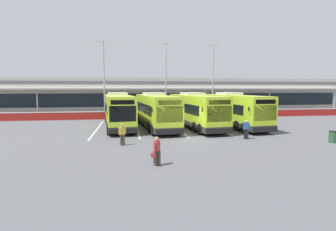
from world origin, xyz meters
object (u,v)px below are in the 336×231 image
coach_bus_left_centre (156,111)px  lamp_post_west (104,74)px  coach_bus_leftmost (118,111)px  pedestrian_child (122,134)px  coach_bus_right_centre (233,110)px  pedestrian_in_dark_coat (246,129)px  litter_bin (332,137)px  pedestrian_with_handbag (157,150)px  lamp_post_east (213,75)px  coach_bus_centre (195,111)px  lamp_post_centre (166,75)px

coach_bus_left_centre → lamp_post_west: lamp_post_west is taller
coach_bus_leftmost → pedestrian_child: coach_bus_leftmost is taller
coach_bus_right_centre → pedestrian_in_dark_coat: (-1.79, -7.30, -0.91)m
litter_bin → pedestrian_child: bearing=175.0°
pedestrian_with_handbag → lamp_post_west: (-4.96, 24.93, 5.43)m
lamp_post_west → lamp_post_east: size_ratio=1.00×
coach_bus_centre → lamp_post_west: lamp_post_west is taller
pedestrian_child → litter_bin: size_ratio=1.74×
coach_bus_leftmost → lamp_post_west: lamp_post_west is taller
pedestrian_in_dark_coat → pedestrian_with_handbag: bearing=-142.0°
litter_bin → coach_bus_left_centre: bearing=143.1°
coach_bus_right_centre → pedestrian_with_handbag: bearing=-126.1°
lamp_post_east → pedestrian_with_handbag: bearing=-114.4°
pedestrian_with_handbag → lamp_post_east: lamp_post_east is taller
pedestrian_with_handbag → coach_bus_right_centre: bearing=53.9°
coach_bus_leftmost → lamp_post_centre: lamp_post_centre is taller
coach_bus_right_centre → pedestrian_with_handbag: 17.06m
coach_bus_centre → pedestrian_child: (-7.68, -8.08, -0.91)m
coach_bus_left_centre → coach_bus_centre: size_ratio=1.00×
coach_bus_left_centre → lamp_post_east: bearing=48.8°
coach_bus_leftmost → pedestrian_child: 9.38m
coach_bus_leftmost → pedestrian_with_handbag: bearing=-80.0°
pedestrian_with_handbag → litter_bin: (14.33, 4.06, -0.39)m
lamp_post_east → pedestrian_child: bearing=-124.1°
lamp_post_west → pedestrian_child: bearing=-81.3°
coach_bus_centre → pedestrian_child: bearing=-133.5°
coach_bus_centre → lamp_post_east: size_ratio=1.12×
pedestrian_child → lamp_post_west: 20.39m
coach_bus_right_centre → litter_bin: (4.28, -9.69, -1.32)m
coach_bus_leftmost → litter_bin: bearing=-32.4°
pedestrian_in_dark_coat → coach_bus_centre: bearing=109.8°
pedestrian_with_handbag → litter_bin: size_ratio=1.74×
coach_bus_left_centre → coach_bus_centre: bearing=-3.0°
pedestrian_in_dark_coat → lamp_post_centre: 19.80m
pedestrian_with_handbag → lamp_post_centre: 25.93m
coach_bus_left_centre → lamp_post_west: 13.55m
coach_bus_right_centre → pedestrian_in_dark_coat: 7.57m
coach_bus_centre → lamp_post_centre: bearing=98.1°
lamp_post_east → lamp_post_centre: bearing=-177.3°
pedestrian_with_handbag → lamp_post_east: size_ratio=0.15×
coach_bus_left_centre → pedestrian_in_dark_coat: 10.13m
coach_bus_right_centre → lamp_post_west: size_ratio=1.12×
pedestrian_with_handbag → lamp_post_east: bearing=65.6°
coach_bus_centre → lamp_post_west: bearing=133.2°
coach_bus_leftmost → pedestrian_child: size_ratio=7.62×
lamp_post_west → litter_bin: (19.29, -20.87, -5.82)m
pedestrian_child → litter_bin: (16.32, -1.44, -0.41)m
coach_bus_left_centre → lamp_post_centre: 12.39m
lamp_post_east → pedestrian_in_dark_coat: bearing=-99.7°
lamp_post_west → coach_bus_leftmost: bearing=-77.0°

